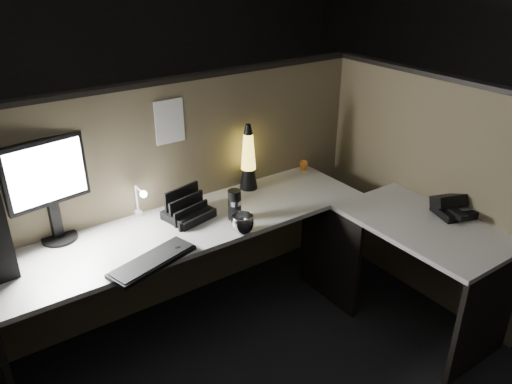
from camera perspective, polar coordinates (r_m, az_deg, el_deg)
floor at (r=3.10m, az=1.48°, el=-19.24°), size 6.00×6.00×0.00m
room_shell at (r=2.27m, az=1.94°, el=11.06°), size 6.00×6.00×6.00m
partition_back at (r=3.32m, az=-7.90°, el=-0.26°), size 2.66×0.06×1.50m
partition_right at (r=3.54m, az=18.27°, el=0.32°), size 0.06×1.66×1.50m
desk at (r=2.98m, az=1.51°, el=-7.04°), size 2.60×1.60×0.73m
monitor at (r=2.90m, az=-22.69°, el=1.18°), size 0.46×0.20×0.59m
keyboard at (r=2.67m, az=-11.74°, el=-7.77°), size 0.51×0.29×0.02m
mouse at (r=2.74m, az=-8.93°, el=-6.49°), size 0.09×0.07×0.03m
clip_lamp at (r=3.06m, az=-13.08°, el=-0.93°), size 0.04×0.17×0.21m
organizer at (r=3.06m, az=-7.83°, el=-2.12°), size 0.30×0.28×0.20m
lava_lamp at (r=3.35m, az=-0.88°, el=3.42°), size 0.12×0.12×0.46m
travel_mug at (r=3.00m, az=-2.47°, el=-1.47°), size 0.08×0.08×0.19m
steel_mug at (r=2.87m, az=-1.56°, el=-3.64°), size 0.16×0.16×0.11m
figurine at (r=3.70m, az=5.49°, el=3.24°), size 0.06×0.06×0.06m
pinned_paper at (r=3.06m, az=-9.85°, el=7.92°), size 0.19×0.00×0.27m
desk_phone at (r=3.30m, az=21.61°, el=-1.55°), size 0.28×0.27×0.13m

